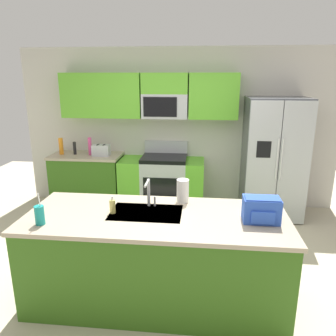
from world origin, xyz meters
TOP-DOWN VIEW (x-y plane):
  - ground_plane at (0.00, 0.00)m, footprint 9.00×9.00m
  - kitchen_wall_unit at (-0.14, 2.08)m, footprint 5.20×0.43m
  - back_counter at (-1.49, 1.80)m, footprint 1.15×0.63m
  - range_oven at (-0.23, 1.80)m, footprint 1.36×0.61m
  - refrigerator at (1.51, 1.73)m, footprint 0.90×0.76m
  - island_counter at (-0.00, -0.49)m, footprint 2.46×0.99m
  - toaster at (-1.21, 1.75)m, footprint 0.28×0.16m
  - pepper_mill at (-1.68, 1.80)m, footprint 0.05×0.05m
  - bottle_pink at (-1.41, 1.79)m, footprint 0.06×0.06m
  - bottle_orange at (-1.90, 1.78)m, footprint 0.07×0.07m
  - sink_faucet at (-0.10, -0.30)m, footprint 0.08×0.21m
  - drink_cup_teal at (-0.98, -0.79)m, footprint 0.08×0.08m
  - soap_dispenser at (-0.42, -0.49)m, footprint 0.06×0.06m
  - paper_towel_roll at (0.23, -0.13)m, footprint 0.12×0.12m
  - backpack at (0.95, -0.53)m, footprint 0.32×0.22m

SIDE VIEW (x-z plane):
  - ground_plane at x=0.00m, z-range 0.00..0.00m
  - range_oven at x=-0.23m, z-range -0.11..0.99m
  - back_counter at x=-1.49m, z-range 0.00..0.90m
  - island_counter at x=0.00m, z-range 0.00..0.90m
  - refrigerator at x=1.51m, z-range 0.00..1.85m
  - soap_dispenser at x=-0.42m, z-range 0.88..1.05m
  - drink_cup_teal at x=-0.98m, z-range 0.84..1.13m
  - toaster at x=-1.21m, z-range 0.90..1.08m
  - pepper_mill at x=-1.68m, z-range 0.90..1.11m
  - backpack at x=0.95m, z-range 0.90..1.13m
  - paper_towel_roll at x=0.23m, z-range 0.90..1.14m
  - bottle_orange at x=-1.90m, z-range 0.90..1.17m
  - bottle_pink at x=-1.41m, z-range 0.90..1.19m
  - sink_faucet at x=-0.10m, z-range 0.93..1.21m
  - kitchen_wall_unit at x=-0.14m, z-range 0.17..2.77m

